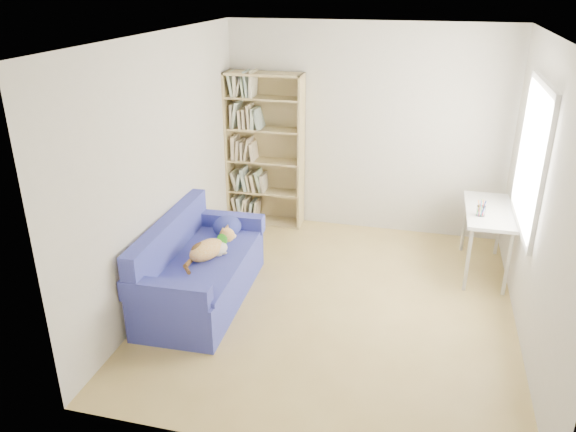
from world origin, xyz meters
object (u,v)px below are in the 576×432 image
(sofa, at_px, (199,270))
(pen_cup, at_px, (481,210))
(desk, at_px, (488,217))
(bookshelf, at_px, (265,157))

(sofa, bearing_deg, pen_cup, 20.27)
(sofa, relative_size, pen_cup, 9.91)
(desk, height_order, pen_cup, pen_cup)
(pen_cup, bearing_deg, bookshelf, 160.47)
(pen_cup, bearing_deg, desk, 61.74)
(bookshelf, bearing_deg, pen_cup, -19.53)
(sofa, distance_m, pen_cup, 2.99)
(desk, xyz_separation_m, pen_cup, (-0.11, -0.20, 0.15))
(bookshelf, relative_size, pen_cup, 11.12)
(sofa, bearing_deg, bookshelf, 85.27)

